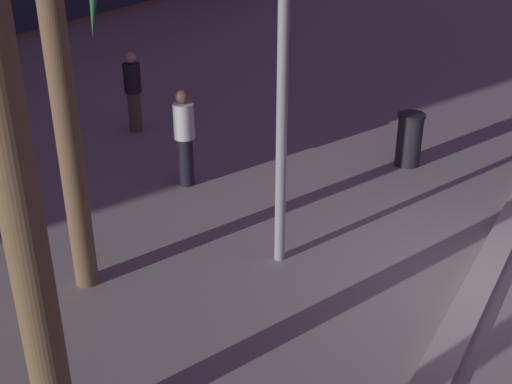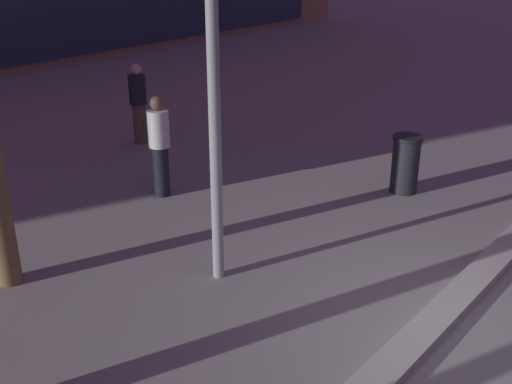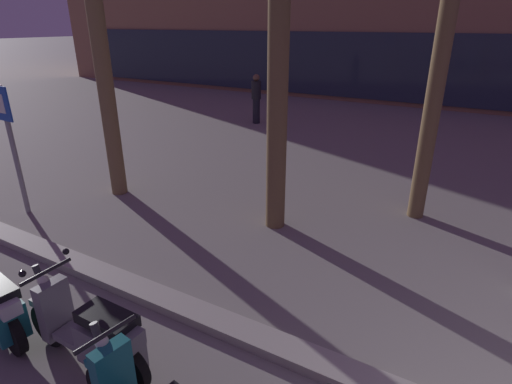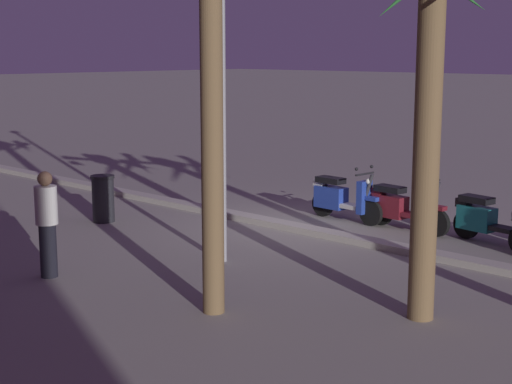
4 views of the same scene
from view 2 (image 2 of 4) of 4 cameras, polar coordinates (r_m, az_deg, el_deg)
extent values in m
plane|color=gray|center=(7.08, 17.27, -12.37)|extent=(200.00, 200.00, 0.00)
cube|color=#ADA89E|center=(7.10, 15.96, -11.51)|extent=(60.00, 0.36, 0.12)
cylinder|color=black|center=(10.05, -8.70, 1.93)|extent=(0.26, 0.26, 0.83)
cylinder|color=silver|center=(9.82, -8.95, 5.78)|extent=(0.34, 0.34, 0.59)
sphere|color=brown|center=(9.71, -9.09, 8.06)|extent=(0.22, 0.22, 0.22)
cylinder|color=brown|center=(12.70, -10.62, 6.22)|extent=(0.26, 0.26, 0.80)
cylinder|color=black|center=(12.52, -10.85, 9.23)|extent=(0.34, 0.34, 0.57)
sphere|color=tan|center=(12.44, -10.98, 10.99)|extent=(0.22, 0.22, 0.22)
cube|color=black|center=(12.75, -10.61, 9.09)|extent=(0.19, 0.20, 0.28)
cylinder|color=#232328|center=(10.35, 13.54, 2.38)|extent=(0.44, 0.44, 0.90)
cylinder|color=black|center=(10.20, 13.78, 4.85)|extent=(0.48, 0.48, 0.06)
cylinder|color=#939399|center=(6.76, -4.11, 17.15)|extent=(0.14, 0.14, 6.59)
camera|label=1|loc=(2.40, -117.48, 10.75)|focal=46.62mm
camera|label=3|loc=(4.15, 54.33, 5.36)|focal=28.75mm
camera|label=4|loc=(13.98, -67.89, 6.55)|focal=54.81mm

